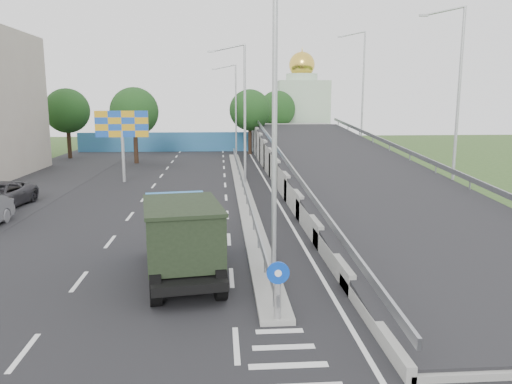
{
  "coord_description": "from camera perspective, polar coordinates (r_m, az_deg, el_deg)",
  "views": [
    {
      "loc": [
        -1.55,
        -10.9,
        6.2
      ],
      "look_at": [
        0.03,
        11.01,
        2.2
      ],
      "focal_mm": 35.0,
      "sensor_mm": 36.0,
      "label": 1
    }
  ],
  "objects": [
    {
      "name": "ground",
      "position": [
        12.63,
        3.65,
        -19.1
      ],
      "size": [
        160.0,
        160.0,
        0.0
      ],
      "primitive_type": "plane",
      "color": "#2D4C1E",
      "rests_on": "ground"
    },
    {
      "name": "road_surface",
      "position": [
        31.54,
        -6.69,
        -1.08
      ],
      "size": [
        26.0,
        90.0,
        0.04
      ],
      "primitive_type": "cube",
      "color": "black",
      "rests_on": "ground"
    },
    {
      "name": "median",
      "position": [
        35.46,
        -1.57,
        0.41
      ],
      "size": [
        1.0,
        44.0,
        0.2
      ],
      "primitive_type": "cube",
      "color": "gray",
      "rests_on": "ground"
    },
    {
      "name": "overpass_ramp",
      "position": [
        36.32,
        10.34,
        3.12
      ],
      "size": [
        10.0,
        50.0,
        3.5
      ],
      "color": "gray",
      "rests_on": "ground"
    },
    {
      "name": "median_guardrail",
      "position": [
        35.35,
        -1.58,
        1.45
      ],
      "size": [
        0.09,
        44.0,
        0.71
      ],
      "color": "gray",
      "rests_on": "median"
    },
    {
      "name": "sign_bollard",
      "position": [
        14.14,
        2.49,
        -11.12
      ],
      "size": [
        0.64,
        0.23,
        1.67
      ],
      "color": "black",
      "rests_on": "median"
    },
    {
      "name": "lamp_post_near",
      "position": [
        16.98,
        1.49,
        9.0
      ],
      "size": [
        2.74,
        0.18,
        10.08
      ],
      "color": "#B2B5B7",
      "rests_on": "median"
    },
    {
      "name": "lamp_post_mid",
      "position": [
        36.93,
        -1.59,
        9.71
      ],
      "size": [
        2.74,
        0.18,
        10.08
      ],
      "color": "#B2B5B7",
      "rests_on": "median"
    },
    {
      "name": "lamp_post_far",
      "position": [
        56.92,
        -2.51,
        9.92
      ],
      "size": [
        2.74,
        0.18,
        10.08
      ],
      "color": "#B2B5B7",
      "rests_on": "median"
    },
    {
      "name": "blue_wall",
      "position": [
        63.14,
        -6.38,
        5.72
      ],
      "size": [
        30.0,
        0.5,
        2.4
      ],
      "primitive_type": "cube",
      "color": "teal",
      "rests_on": "ground"
    },
    {
      "name": "church",
      "position": [
        71.84,
        5.19,
        9.57
      ],
      "size": [
        7.0,
        7.0,
        13.8
      ],
      "color": "#B2CCAD",
      "rests_on": "ground"
    },
    {
      "name": "billboard",
      "position": [
        39.65,
        -15.08,
        7.06
      ],
      "size": [
        4.0,
        0.24,
        5.5
      ],
      "color": "#B2B5B7",
      "rests_on": "ground"
    },
    {
      "name": "tree_left_mid",
      "position": [
        51.6,
        -13.73,
        8.9
      ],
      "size": [
        4.8,
        4.8,
        7.6
      ],
      "color": "black",
      "rests_on": "ground"
    },
    {
      "name": "tree_median_far",
      "position": [
        59.01,
        -0.7,
        9.33
      ],
      "size": [
        4.8,
        4.8,
        7.6
      ],
      "color": "black",
      "rests_on": "ground"
    },
    {
      "name": "tree_left_far",
      "position": [
        58.27,
        -20.78,
        8.66
      ],
      "size": [
        4.8,
        4.8,
        7.6
      ],
      "color": "black",
      "rests_on": "ground"
    },
    {
      "name": "tree_ramp_far",
      "position": [
        66.33,
        2.43,
        9.43
      ],
      "size": [
        4.8,
        4.8,
        7.6
      ],
      "color": "black",
      "rests_on": "ground"
    },
    {
      "name": "dump_truck",
      "position": [
        17.99,
        -8.59,
        -4.73
      ],
      "size": [
        3.29,
        6.68,
        2.82
      ],
      "rotation": [
        0.0,
        0.0,
        0.16
      ],
      "color": "black",
      "rests_on": "ground"
    }
  ]
}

